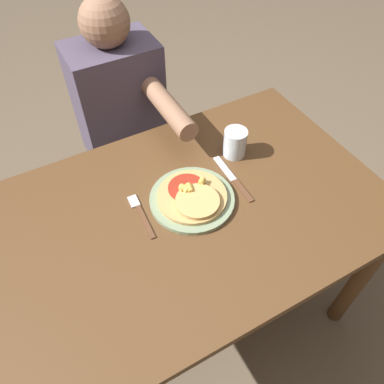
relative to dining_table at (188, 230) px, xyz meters
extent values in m
plane|color=brown|center=(0.00, 0.00, -0.61)|extent=(8.00, 8.00, 0.00)
cube|color=brown|center=(0.00, 0.00, 0.09)|extent=(1.22, 0.79, 0.03)
cylinder|color=brown|center=(0.55, -0.33, -0.27)|extent=(0.06, 0.06, 0.69)
cylinder|color=brown|center=(-0.55, 0.33, -0.27)|extent=(0.06, 0.06, 0.69)
cylinder|color=brown|center=(0.55, 0.33, -0.27)|extent=(0.06, 0.06, 0.69)
cylinder|color=gray|center=(0.03, 0.03, 0.11)|extent=(0.26, 0.26, 0.01)
cylinder|color=tan|center=(0.03, 0.03, 0.13)|extent=(0.21, 0.21, 0.01)
cylinder|color=#9E2819|center=(0.03, 0.06, 0.14)|extent=(0.12, 0.12, 0.00)
cylinder|color=tan|center=(0.03, -0.01, 0.14)|extent=(0.13, 0.13, 0.01)
cylinder|color=gold|center=(0.01, 0.05, 0.15)|extent=(0.02, 0.02, 0.02)
cylinder|color=gold|center=(0.03, 0.04, 0.15)|extent=(0.03, 0.03, 0.02)
cylinder|color=gold|center=(0.01, 0.05, 0.15)|extent=(0.03, 0.04, 0.02)
cylinder|color=gold|center=(0.07, 0.05, 0.15)|extent=(0.03, 0.03, 0.02)
cube|color=brown|center=(-0.13, 0.02, 0.11)|extent=(0.02, 0.13, 0.00)
cube|color=silver|center=(-0.13, 0.11, 0.11)|extent=(0.03, 0.05, 0.00)
cube|color=brown|center=(0.19, -0.02, 0.11)|extent=(0.02, 0.10, 0.00)
cube|color=silver|center=(0.19, 0.09, 0.11)|extent=(0.03, 0.12, 0.00)
cylinder|color=silver|center=(0.25, 0.14, 0.16)|extent=(0.08, 0.08, 0.10)
cylinder|color=#2D2D38|center=(-0.06, 0.60, -0.37)|extent=(0.11, 0.11, 0.48)
cylinder|color=#2D2D38|center=(0.09, 0.60, -0.37)|extent=(0.11, 0.11, 0.48)
cube|color=#4C4256|center=(0.01, 0.60, 0.11)|extent=(0.32, 0.22, 0.49)
sphere|color=#8E664C|center=(0.01, 0.60, 0.43)|extent=(0.17, 0.17, 0.17)
cylinder|color=#8E664C|center=(0.11, 0.34, 0.22)|extent=(0.07, 0.30, 0.07)
camera|label=1|loc=(-0.32, -0.62, 1.00)|focal=35.00mm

